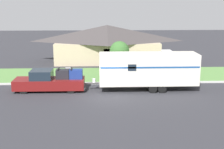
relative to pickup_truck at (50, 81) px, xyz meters
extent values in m
plane|color=#2D2D33|center=(4.85, -1.59, -0.86)|extent=(120.00, 120.00, 0.00)
cube|color=#ADADA8|center=(4.85, 2.16, -0.79)|extent=(80.00, 0.30, 0.14)
cube|color=#568442|center=(4.85, 5.81, -0.85)|extent=(80.00, 7.00, 0.03)
cube|color=tan|center=(5.28, 13.44, 0.46)|extent=(12.94, 6.10, 2.63)
pyramid|color=#3D3838|center=(5.28, 13.44, 2.81)|extent=(13.97, 6.59, 2.06)
cube|color=#4C3828|center=(5.28, 10.42, 0.19)|extent=(1.00, 0.06, 2.10)
cylinder|color=black|center=(-2.13, -0.83, -0.46)|extent=(0.81, 0.28, 0.81)
cylinder|color=black|center=(-2.13, 0.83, -0.46)|extent=(0.81, 0.28, 0.81)
cylinder|color=black|center=(1.86, -0.83, -0.46)|extent=(0.81, 0.28, 0.81)
cylinder|color=black|center=(1.86, 0.83, -0.46)|extent=(0.81, 0.28, 0.81)
cube|color=maroon|center=(-1.35, 0.00, -0.21)|extent=(3.50, 2.02, 0.85)
cube|color=#19232D|center=(-0.72, 0.00, 0.60)|extent=(1.82, 1.86, 0.78)
cube|color=maroon|center=(1.68, 0.00, -0.21)|extent=(2.54, 2.02, 0.85)
cube|color=#333333|center=(3.01, 0.00, -0.52)|extent=(0.12, 1.82, 0.20)
cube|color=black|center=(1.12, 0.00, 0.61)|extent=(1.15, 0.85, 0.80)
cube|color=black|center=(0.75, 0.00, 1.09)|extent=(0.10, 0.93, 0.08)
cube|color=navy|center=(2.23, 0.00, 0.61)|extent=(1.15, 0.85, 0.80)
cube|color=black|center=(1.87, 0.00, 1.09)|extent=(0.10, 0.93, 0.08)
cylinder|color=black|center=(8.82, -1.05, -0.50)|extent=(0.72, 0.22, 0.72)
cylinder|color=black|center=(8.82, 1.05, -0.50)|extent=(0.72, 0.22, 0.72)
cylinder|color=black|center=(9.62, -1.05, -0.50)|extent=(0.72, 0.22, 0.72)
cylinder|color=black|center=(9.62, 1.05, -0.50)|extent=(0.72, 0.22, 0.72)
cube|color=beige|center=(8.54, 0.00, 1.05)|extent=(8.50, 2.37, 2.65)
cube|color=navy|center=(8.54, -1.19, 1.38)|extent=(8.33, 0.01, 0.14)
cube|color=#383838|center=(3.74, 0.00, -0.23)|extent=(1.09, 0.12, 0.10)
cylinder|color=silver|center=(3.80, 0.00, 0.00)|extent=(0.28, 0.28, 0.36)
cube|color=silver|center=(10.07, 0.00, 2.52)|extent=(0.80, 0.68, 0.28)
cube|color=#19232D|center=(7.01, -1.19, 1.38)|extent=(0.70, 0.01, 0.56)
cylinder|color=brown|center=(1.25, 3.09, -0.27)|extent=(0.09, 0.09, 1.18)
cube|color=#B2B2B2|center=(1.25, 3.09, 0.43)|extent=(0.48, 0.20, 0.22)
cylinder|color=brown|center=(6.33, 5.02, 0.10)|extent=(0.24, 0.24, 1.92)
sphere|color=#38662D|center=(6.33, 5.02, 1.82)|extent=(2.02, 2.02, 2.02)
camera|label=1|loc=(4.37, -26.42, 6.75)|focal=50.00mm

